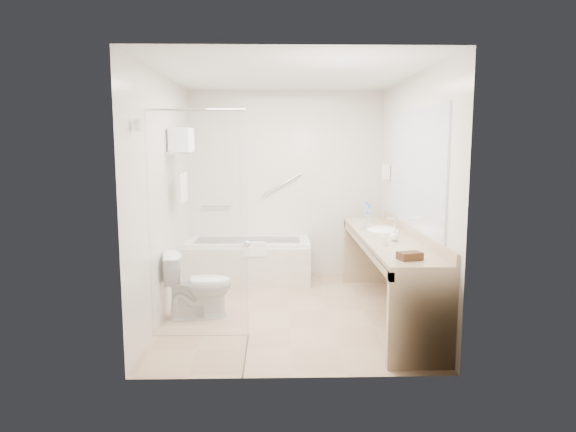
{
  "coord_description": "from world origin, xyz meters",
  "views": [
    {
      "loc": [
        -0.14,
        -5.37,
        1.81
      ],
      "look_at": [
        0.0,
        0.3,
        1.0
      ],
      "focal_mm": 32.0,
      "sensor_mm": 36.0,
      "label": 1
    }
  ],
  "objects_px": {
    "vanity_counter": "(387,256)",
    "water_bottle_left": "(367,221)",
    "amenity_basket": "(410,256)",
    "toilet": "(198,285)",
    "bathtub": "(248,261)"
  },
  "relations": [
    {
      "from": "toilet",
      "to": "amenity_basket",
      "type": "relative_size",
      "value": 3.66
    },
    {
      "from": "bathtub",
      "to": "amenity_basket",
      "type": "relative_size",
      "value": 8.39
    },
    {
      "from": "vanity_counter",
      "to": "water_bottle_left",
      "type": "height_order",
      "value": "water_bottle_left"
    },
    {
      "from": "vanity_counter",
      "to": "amenity_basket",
      "type": "height_order",
      "value": "vanity_counter"
    },
    {
      "from": "water_bottle_left",
      "to": "bathtub",
      "type": "bearing_deg",
      "value": 144.56
    },
    {
      "from": "toilet",
      "to": "water_bottle_left",
      "type": "distance_m",
      "value": 1.97
    },
    {
      "from": "amenity_basket",
      "to": "toilet",
      "type": "bearing_deg",
      "value": 150.79
    },
    {
      "from": "bathtub",
      "to": "water_bottle_left",
      "type": "bearing_deg",
      "value": -35.44
    },
    {
      "from": "bathtub",
      "to": "amenity_basket",
      "type": "bearing_deg",
      "value": -59.24
    },
    {
      "from": "vanity_counter",
      "to": "toilet",
      "type": "xyz_separation_m",
      "value": [
        -1.97,
        -0.01,
        -0.3
      ]
    },
    {
      "from": "bathtub",
      "to": "water_bottle_left",
      "type": "relative_size",
      "value": 7.83
    },
    {
      "from": "amenity_basket",
      "to": "water_bottle_left",
      "type": "bearing_deg",
      "value": 93.41
    },
    {
      "from": "bathtub",
      "to": "vanity_counter",
      "type": "bearing_deg",
      "value": -42.35
    },
    {
      "from": "vanity_counter",
      "to": "water_bottle_left",
      "type": "xyz_separation_m",
      "value": [
        -0.14,
        0.4,
        0.3
      ]
    },
    {
      "from": "vanity_counter",
      "to": "toilet",
      "type": "distance_m",
      "value": 2.0
    }
  ]
}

